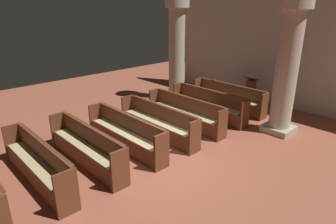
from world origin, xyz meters
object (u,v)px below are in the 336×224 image
at_px(pew_row_0, 228,96).
at_px(pillar_aisle_side, 287,67).
at_px(pew_row_4, 126,132).
at_px(lectern, 250,93).
at_px(pew_row_3, 158,121).
at_px(hymn_book, 214,80).
at_px(pillar_far_side, 177,50).
at_px(pew_row_1, 208,103).
at_px(pew_row_5, 86,146).
at_px(pew_row_2, 185,111).
at_px(pew_row_6, 37,162).

xyz_separation_m(pew_row_0, pillar_aisle_side, (2.27, -0.56, 1.50)).
xyz_separation_m(pew_row_4, lectern, (0.23, 5.68, -0.03)).
height_order(pew_row_3, hymn_book, hymn_book).
distance_m(pew_row_4, hymn_book, 4.87).
distance_m(pew_row_3, pew_row_4, 1.15).
xyz_separation_m(pew_row_4, hymn_book, (-0.85, 4.77, 0.44)).
distance_m(pew_row_3, pillar_far_side, 4.00).
bearing_deg(pew_row_4, pew_row_3, 90.00).
bearing_deg(pew_row_1, pew_row_5, -90.00).
bearing_deg(hymn_book, pew_row_3, -76.87).
relative_size(pew_row_1, hymn_book, 14.37).
bearing_deg(pew_row_0, pew_row_3, -90.00).
distance_m(pew_row_0, pillar_far_side, 2.72).
xyz_separation_m(pew_row_2, pillar_far_side, (-2.22, 1.82, 1.50)).
bearing_deg(hymn_book, pew_row_5, -81.87).
xyz_separation_m(pew_row_3, lectern, (0.23, 4.53, -0.03)).
bearing_deg(hymn_book, pew_row_4, -79.95).
relative_size(pew_row_2, lectern, 2.72).
height_order(pew_row_3, pew_row_6, same).
xyz_separation_m(pew_row_3, pillar_aisle_side, (2.27, 2.87, 1.50)).
distance_m(pew_row_3, pew_row_6, 3.44).
height_order(pew_row_1, pew_row_4, same).
distance_m(pew_row_3, lectern, 4.54).
distance_m(pew_row_0, pew_row_6, 6.87).
distance_m(pew_row_1, pew_row_5, 4.58).
relative_size(pew_row_0, pillar_far_side, 0.77).
height_order(pew_row_0, pew_row_6, same).
height_order(pew_row_2, pew_row_6, same).
height_order(pew_row_3, pew_row_4, same).
bearing_deg(pillar_far_side, pew_row_6, -70.88).
bearing_deg(pew_row_3, pew_row_0, 90.00).
bearing_deg(pew_row_1, pew_row_2, -90.00).
height_order(pew_row_5, pillar_aisle_side, pillar_aisle_side).
relative_size(pew_row_4, pew_row_5, 1.00).
relative_size(pew_row_3, lectern, 2.72).
bearing_deg(lectern, pew_row_0, -102.01).
relative_size(pew_row_0, hymn_book, 14.37).
distance_m(pew_row_0, hymn_book, 0.97).
relative_size(pew_row_0, pew_row_4, 1.00).
bearing_deg(lectern, pillar_far_side, -147.51).
relative_size(pew_row_1, lectern, 2.72).
bearing_deg(lectern, pew_row_6, -91.67).
bearing_deg(pew_row_6, pew_row_1, 90.00).
height_order(pillar_aisle_side, pillar_far_side, same).
bearing_deg(pew_row_1, hymn_book, 122.36).
relative_size(pew_row_5, pew_row_6, 1.00).
bearing_deg(lectern, pew_row_5, -91.95).
height_order(pew_row_3, pillar_aisle_side, pillar_aisle_side).
height_order(pew_row_3, pillar_far_side, pillar_far_side).
distance_m(pew_row_6, hymn_book, 7.13).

